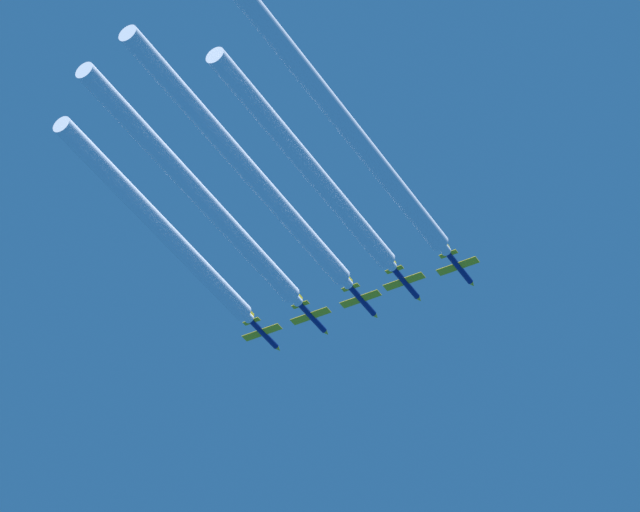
% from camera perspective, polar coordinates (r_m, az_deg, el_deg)
% --- Properties ---
extents(jet_far_left, '(8.52, 12.41, 2.98)m').
position_cam_1_polar(jet_far_left, '(366.65, -1.78, -2.49)').
color(jet_far_left, navy).
extents(jet_inner_left, '(8.52, 12.41, 2.98)m').
position_cam_1_polar(jet_inner_left, '(361.72, -0.23, -1.97)').
color(jet_inner_left, navy).
extents(jet_center, '(8.52, 12.41, 2.98)m').
position_cam_1_polar(jet_center, '(358.02, 1.36, -1.43)').
color(jet_center, navy).
extents(jet_inner_right, '(8.52, 12.41, 2.98)m').
position_cam_1_polar(jet_inner_right, '(353.79, 2.74, -0.87)').
color(jet_inner_right, navy).
extents(jet_far_right, '(8.52, 12.41, 2.98)m').
position_cam_1_polar(jet_far_right, '(350.55, 4.44, -0.39)').
color(jet_far_right, navy).
extents(smoke_trail_far_left, '(3.64, 64.65, 3.64)m').
position_cam_1_polar(smoke_trail_far_left, '(342.14, -5.04, 0.89)').
color(smoke_trail_far_left, white).
extents(smoke_trail_inner_left, '(3.64, 73.67, 3.64)m').
position_cam_1_polar(smoke_trail_inner_left, '(334.09, -3.84, 1.94)').
color(smoke_trail_inner_left, white).
extents(smoke_trail_center, '(3.64, 77.40, 3.64)m').
position_cam_1_polar(smoke_trail_center, '(328.87, -2.33, 2.76)').
color(smoke_trail_center, white).
extents(smoke_trail_inner_right, '(3.64, 65.16, 3.64)m').
position_cam_1_polar(smoke_trail_inner_right, '(328.22, -0.33, 2.79)').
color(smoke_trail_inner_right, white).
extents(smoke_trail_far_right, '(3.64, 78.35, 3.64)m').
position_cam_1_polar(smoke_trail_far_right, '(320.42, 0.92, 4.06)').
color(smoke_trail_far_right, white).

